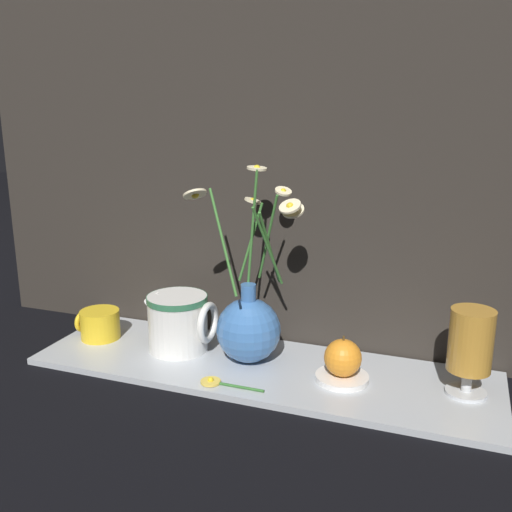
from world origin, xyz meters
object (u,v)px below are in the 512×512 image
(yellow_mug, at_px, (99,324))
(ceramic_pitcher, at_px, (179,320))
(orange_fruit, at_px, (343,358))
(vase_with_flowers, at_px, (249,325))
(tea_glass, at_px, (471,343))

(yellow_mug, bearing_deg, ceramic_pitcher, 1.56)
(orange_fruit, bearing_deg, ceramic_pitcher, 176.43)
(vase_with_flowers, xyz_separation_m, ceramic_pitcher, (-0.15, 0.00, -0.01))
(vase_with_flowers, xyz_separation_m, tea_glass, (0.39, 0.00, 0.02))
(yellow_mug, height_order, ceramic_pitcher, ceramic_pitcher)
(ceramic_pitcher, bearing_deg, vase_with_flowers, -0.10)
(ceramic_pitcher, distance_m, tea_glass, 0.54)
(vase_with_flowers, height_order, yellow_mug, vase_with_flowers)
(vase_with_flowers, relative_size, yellow_mug, 4.07)
(vase_with_flowers, height_order, ceramic_pitcher, vase_with_flowers)
(yellow_mug, xyz_separation_m, tea_glass, (0.73, 0.01, 0.06))
(ceramic_pitcher, height_order, tea_glass, tea_glass)
(tea_glass, height_order, orange_fruit, tea_glass)
(yellow_mug, bearing_deg, orange_fruit, -1.74)
(ceramic_pitcher, relative_size, tea_glass, 0.96)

